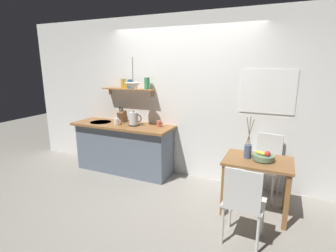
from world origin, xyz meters
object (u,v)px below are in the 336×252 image
object	(u,v)px
dining_chair_near	(243,201)
coffee_mug_by_sink	(117,121)
dining_table	(257,170)
pendant_lamp	(133,86)
twig_vase	(248,151)
dining_chair_far	(266,162)
electric_kettle	(134,119)
fruit_bowl	(264,157)
knife_block	(122,116)
coffee_mug_spare	(159,124)

from	to	relation	value
dining_chair_near	coffee_mug_by_sink	distance (m)	2.61
dining_table	pendant_lamp	world-z (taller)	pendant_lamp
twig_vase	coffee_mug_by_sink	bearing A→B (deg)	171.35
dining_chair_far	coffee_mug_by_sink	distance (m)	2.52
dining_chair_near	electric_kettle	xyz separation A→B (m)	(-2.02, 1.14, 0.48)
dining_chair_near	coffee_mug_by_sink	world-z (taller)	coffee_mug_by_sink
dining_chair_near	dining_chair_far	world-z (taller)	dining_chair_far
coffee_mug_by_sink	dining_table	bearing A→B (deg)	-8.51
dining_table	coffee_mug_by_sink	xyz separation A→B (m)	(-2.40, 0.36, 0.35)
dining_chair_near	electric_kettle	distance (m)	2.36
dining_chair_near	coffee_mug_by_sink	size ratio (longest dim) A/B	6.56
electric_kettle	fruit_bowl	bearing A→B (deg)	-10.77
dining_table	knife_block	xyz separation A→B (m)	(-2.42, 0.56, 0.41)
twig_vase	coffee_mug_spare	xyz separation A→B (m)	(-1.51, 0.48, 0.11)
dining_table	dining_chair_near	bearing A→B (deg)	-95.11
twig_vase	coffee_mug_spare	bearing A→B (deg)	162.30
dining_table	knife_block	distance (m)	2.52
dining_chair_far	knife_block	world-z (taller)	knife_block
dining_table	fruit_bowl	bearing A→B (deg)	1.90
twig_vase	knife_block	world-z (taller)	twig_vase
knife_block	coffee_mug_by_sink	world-z (taller)	knife_block
dining_chair_near	electric_kettle	bearing A→B (deg)	150.57
coffee_mug_spare	pendant_lamp	distance (m)	0.75
dining_chair_near	coffee_mug_spare	world-z (taller)	coffee_mug_spare
dining_table	dining_chair_far	world-z (taller)	dining_chair_far
dining_chair_far	twig_vase	bearing A→B (deg)	-112.16
dining_chair_near	knife_block	size ratio (longest dim) A/B	3.15
dining_chair_far	coffee_mug_spare	xyz separation A→B (m)	(-1.72, -0.04, 0.42)
coffee_mug_spare	electric_kettle	bearing A→B (deg)	-168.78
dining_chair_far	coffee_mug_by_sink	bearing A→B (deg)	-175.91
dining_chair_far	coffee_mug_by_sink	xyz separation A→B (m)	(-2.48, -0.18, 0.42)
twig_vase	electric_kettle	world-z (taller)	twig_vase
electric_kettle	knife_block	xyz separation A→B (m)	(-0.34, 0.15, -0.00)
fruit_bowl	knife_block	distance (m)	2.55
coffee_mug_by_sink	knife_block	bearing A→B (deg)	93.87
coffee_mug_by_sink	coffee_mug_spare	bearing A→B (deg)	10.15
dining_chair_near	dining_chair_far	distance (m)	1.27
fruit_bowl	pendant_lamp	size ratio (longest dim) A/B	0.52
dining_table	dining_chair_far	size ratio (longest dim) A/B	0.91
coffee_mug_spare	dining_chair_near	bearing A→B (deg)	-37.78
fruit_bowl	coffee_mug_spare	xyz separation A→B (m)	(-1.70, 0.49, 0.15)
twig_vase	electric_kettle	distance (m)	1.99
dining_chair_far	coffee_mug_by_sink	size ratio (longest dim) A/B	6.65
dining_chair_far	dining_table	bearing A→B (deg)	-98.17
dining_chair_far	knife_block	distance (m)	2.54
knife_block	fruit_bowl	bearing A→B (deg)	-12.70
twig_vase	pendant_lamp	bearing A→B (deg)	171.13
knife_block	pendant_lamp	distance (m)	0.75
fruit_bowl	twig_vase	world-z (taller)	twig_vase
dining_table	electric_kettle	world-z (taller)	electric_kettle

